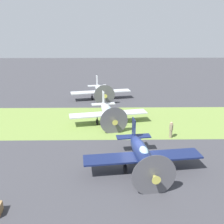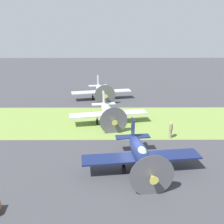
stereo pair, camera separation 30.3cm
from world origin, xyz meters
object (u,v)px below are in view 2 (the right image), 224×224
at_px(airplane_trail, 101,90).
at_px(ground_crew_mechanic, 171,130).
at_px(airplane_lead, 141,154).
at_px(airplane_wingman, 108,112).

distance_m(airplane_trail, ground_crew_mechanic, 17.00).
bearing_deg(airplane_trail, airplane_lead, 88.25).
distance_m(airplane_lead, airplane_wingman, 10.87).
bearing_deg(airplane_wingman, ground_crew_mechanic, 134.27).
distance_m(airplane_lead, ground_crew_mechanic, 7.23).
relative_size(airplane_lead, airplane_trail, 0.98).
relative_size(airplane_wingman, airplane_trail, 0.97).
xyz_separation_m(airplane_trail, ground_crew_mechanic, (-7.64, 15.18, -0.50)).
bearing_deg(airplane_wingman, airplane_trail, -95.07).
bearing_deg(airplane_wingman, airplane_lead, 92.71).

